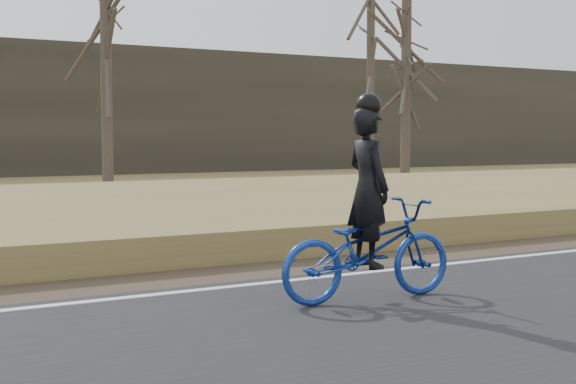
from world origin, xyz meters
TOP-DOWN VIEW (x-y plane):
  - ground at (0.00, 0.00)m, footprint 120.00×120.00m
  - road at (0.00, -2.50)m, footprint 120.00×6.00m
  - edge_line at (0.00, 0.20)m, footprint 120.00×0.12m
  - shoulder at (0.00, 1.20)m, footprint 120.00×1.60m
  - embankment at (0.00, 4.20)m, footprint 120.00×5.00m
  - cyclist at (2.34, -1.17)m, footprint 2.06×0.83m
  - bare_tree_center at (5.33, 17.21)m, footprint 0.36×0.36m
  - bare_tree_right at (14.99, 14.16)m, footprint 0.36×0.36m
  - bare_tree_far_right at (17.35, 19.49)m, footprint 0.36×0.36m

SIDE VIEW (x-z plane):
  - ground at x=0.00m, z-range 0.00..0.00m
  - shoulder at x=0.00m, z-range 0.00..0.04m
  - road at x=0.00m, z-range 0.00..0.06m
  - edge_line at x=0.00m, z-range 0.06..0.07m
  - embankment at x=0.00m, z-range 0.00..0.44m
  - cyclist at x=2.34m, z-range -0.34..1.83m
  - bare_tree_right at x=14.99m, z-range 0.00..6.56m
  - bare_tree_center at x=5.33m, z-range 0.00..8.87m
  - bare_tree_far_right at x=17.35m, z-range 0.00..9.18m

